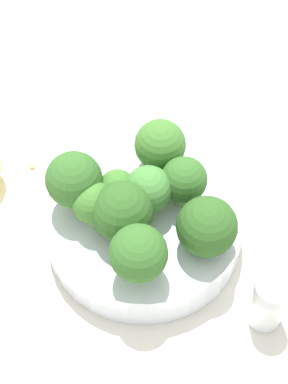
# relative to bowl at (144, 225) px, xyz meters

# --- Properties ---
(ground_plane) EXTENTS (3.00, 3.00, 0.00)m
(ground_plane) POSITION_rel_bowl_xyz_m (0.00, 0.00, -0.02)
(ground_plane) COLOR silver
(bowl) EXTENTS (0.18, 0.18, 0.04)m
(bowl) POSITION_rel_bowl_xyz_m (0.00, 0.00, 0.00)
(bowl) COLOR silver
(bowl) RESTS_ON ground_plane
(broccoli_floret_0) EXTENTS (0.04, 0.04, 0.05)m
(broccoli_floret_0) POSITION_rel_bowl_xyz_m (-0.00, -0.01, 0.05)
(broccoli_floret_0) COLOR #8EB770
(broccoli_floret_0) RESTS_ON bowl
(broccoli_floret_1) EXTENTS (0.05, 0.05, 0.06)m
(broccoli_floret_1) POSITION_rel_bowl_xyz_m (0.05, 0.03, 0.06)
(broccoli_floret_1) COLOR #84AD66
(broccoli_floret_1) RESTS_ON bowl
(broccoli_floret_2) EXTENTS (0.05, 0.05, 0.06)m
(broccoli_floret_2) POSITION_rel_bowl_xyz_m (0.02, -0.05, 0.05)
(broccoli_floret_2) COLOR #84AD66
(broccoli_floret_2) RESTS_ON bowl
(broccoli_floret_3) EXTENTS (0.04, 0.04, 0.05)m
(broccoli_floret_3) POSITION_rel_bowl_xyz_m (0.02, 0.04, 0.05)
(broccoli_floret_3) COLOR #8EB770
(broccoli_floret_3) RESTS_ON bowl
(broccoli_floret_4) EXTENTS (0.05, 0.05, 0.06)m
(broccoli_floret_4) POSITION_rel_bowl_xyz_m (-0.04, 0.05, 0.06)
(broccoli_floret_4) COLOR #8EB770
(broccoli_floret_4) RESTS_ON bowl
(broccoli_floret_5) EXTENTS (0.04, 0.04, 0.05)m
(broccoli_floret_5) POSITION_rel_bowl_xyz_m (-0.02, -0.03, 0.05)
(broccoli_floret_5) COLOR #84AD66
(broccoli_floret_5) RESTS_ON bowl
(broccoli_floret_6) EXTENTS (0.03, 0.03, 0.04)m
(broccoli_floret_6) POSITION_rel_bowl_xyz_m (0.02, 0.01, 0.05)
(broccoli_floret_6) COLOR #8EB770
(broccoli_floret_6) RESTS_ON bowl
(broccoli_floret_7) EXTENTS (0.05, 0.05, 0.06)m
(broccoli_floret_7) POSITION_rel_bowl_xyz_m (0.00, 0.03, 0.05)
(broccoli_floret_7) COLOR #7A9E5B
(broccoli_floret_7) RESTS_ON bowl
(broccoli_floret_8) EXTENTS (0.05, 0.05, 0.06)m
(broccoli_floret_8) POSITION_rel_bowl_xyz_m (-0.06, -0.01, 0.05)
(broccoli_floret_8) COLOR #8EB770
(broccoli_floret_8) RESTS_ON bowl
(pepper_shaker) EXTENTS (0.03, 0.03, 0.06)m
(pepper_shaker) POSITION_rel_bowl_xyz_m (-0.13, -0.01, 0.01)
(pepper_shaker) COLOR silver
(pepper_shaker) RESTS_ON ground_plane
(almond_crumb_0) EXTENTS (0.01, 0.01, 0.01)m
(almond_crumb_0) POSITION_rel_bowl_xyz_m (0.14, 0.02, -0.02)
(almond_crumb_0) COLOR #AD7F4C
(almond_crumb_0) RESTS_ON ground_plane
(almond_crumb_1) EXTENTS (0.01, 0.01, 0.01)m
(almond_crumb_1) POSITION_rel_bowl_xyz_m (-0.01, -0.10, -0.02)
(almond_crumb_1) COLOR #AD7F4C
(almond_crumb_1) RESTS_ON ground_plane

